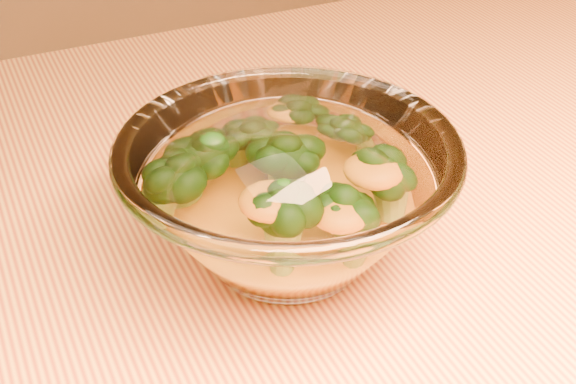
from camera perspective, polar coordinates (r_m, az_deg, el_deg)
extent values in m
cube|color=gold|center=(0.52, -4.62, -8.45)|extent=(1.20, 0.80, 0.04)
cylinder|color=brown|center=(1.21, 14.71, -3.88)|extent=(0.06, 0.06, 0.71)
ellipsoid|color=white|center=(0.52, 0.00, -4.14)|extent=(0.09, 0.09, 0.02)
torus|color=white|center=(0.48, 0.00, 3.08)|extent=(0.21, 0.21, 0.01)
ellipsoid|color=orange|center=(0.51, 0.00, -2.26)|extent=(0.11, 0.11, 0.03)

